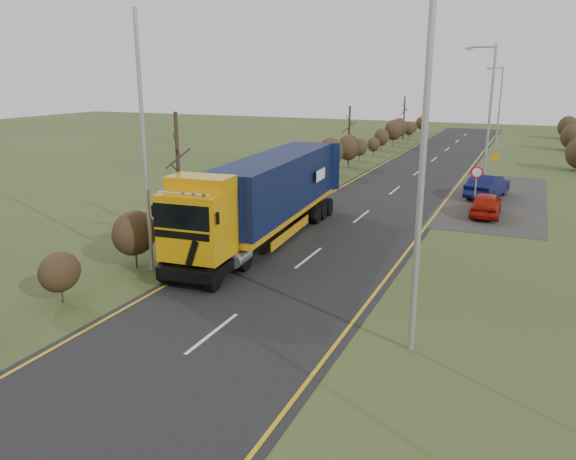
# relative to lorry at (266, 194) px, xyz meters

# --- Properties ---
(ground) EXTENTS (160.00, 160.00, 0.00)m
(ground) POSITION_rel_lorry_xyz_m (2.80, -5.62, -2.29)
(ground) COLOR #35421C
(ground) RESTS_ON ground
(road) EXTENTS (8.00, 120.00, 0.02)m
(road) POSITION_rel_lorry_xyz_m (2.80, 4.38, -2.28)
(road) COLOR black
(road) RESTS_ON ground
(layby) EXTENTS (6.00, 18.00, 0.02)m
(layby) POSITION_rel_lorry_xyz_m (9.30, 14.38, -2.28)
(layby) COLOR #2C2A27
(layby) RESTS_ON ground
(lane_markings) EXTENTS (7.52, 116.00, 0.01)m
(lane_markings) POSITION_rel_lorry_xyz_m (2.80, 4.08, -2.26)
(lane_markings) COLOR #C09212
(lane_markings) RESTS_ON road
(hedgerow) EXTENTS (2.24, 102.04, 6.05)m
(hedgerow) POSITION_rel_lorry_xyz_m (-3.20, 2.28, -0.67)
(hedgerow) COLOR #312115
(hedgerow) RESTS_ON ground
(lorry) EXTENTS (3.28, 14.61, 4.03)m
(lorry) POSITION_rel_lorry_xyz_m (0.00, 0.00, 0.00)
(lorry) COLOR black
(lorry) RESTS_ON ground
(car_red_hatchback) EXTENTS (1.65, 3.96, 1.34)m
(car_red_hatchback) POSITION_rel_lorry_xyz_m (9.10, 9.39, -1.62)
(car_red_hatchback) COLOR #A51308
(car_red_hatchback) RESTS_ON ground
(car_blue_sedan) EXTENTS (2.59, 4.83, 1.51)m
(car_blue_sedan) POSITION_rel_lorry_xyz_m (8.76, 14.52, -1.53)
(car_blue_sedan) COLOR #0B0E3C
(car_blue_sedan) RESTS_ON ground
(streetlight_near) EXTENTS (2.12, 0.20, 10.02)m
(streetlight_near) POSITION_rel_lorry_xyz_m (8.42, -8.20, 3.26)
(streetlight_near) COLOR #999B9E
(streetlight_near) RESTS_ON ground
(streetlight_mid) EXTENTS (2.03, 0.19, 9.58)m
(streetlight_mid) POSITION_rel_lorry_xyz_m (8.14, 17.47, 3.00)
(streetlight_mid) COLOR #999B9E
(streetlight_mid) RESTS_ON ground
(streetlight_far) EXTENTS (1.81, 0.18, 8.48)m
(streetlight_far) POSITION_rel_lorry_xyz_m (7.30, 42.07, 2.37)
(streetlight_far) COLOR #999B9E
(streetlight_far) RESTS_ON ground
(left_pole) EXTENTS (0.16, 0.16, 9.98)m
(left_pole) POSITION_rel_lorry_xyz_m (-2.40, -5.66, 2.70)
(left_pole) COLOR #999B9E
(left_pole) RESTS_ON ground
(speed_sign) EXTENTS (0.69, 0.10, 2.52)m
(speed_sign) POSITION_rel_lorry_xyz_m (8.32, 10.99, -0.51)
(speed_sign) COLOR #999B9E
(speed_sign) RESTS_ON ground
(warning_board) EXTENTS (0.77, 0.11, 2.01)m
(warning_board) POSITION_rel_lorry_xyz_m (8.60, 21.90, -1.05)
(warning_board) COLOR #999B9E
(warning_board) RESTS_ON ground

